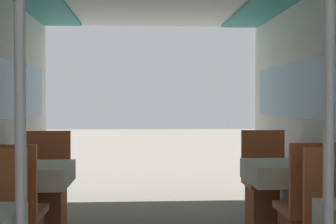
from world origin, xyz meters
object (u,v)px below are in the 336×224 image
at_px(chair_left_far_1, 45,201).
at_px(support_pole_right_0, 329,125).
at_px(dining_table_right_1, 286,176).
at_px(support_pole_left_0, 20,125).
at_px(chair_right_far_1, 267,198).
at_px(dining_table_left_1, 30,178).

distance_m(chair_left_far_1, support_pole_right_0, 3.03).
bearing_deg(chair_left_far_1, dining_table_right_1, 164.87).
bearing_deg(support_pole_left_0, support_pole_right_0, 0.00).
height_order(support_pole_left_0, chair_left_far_1, support_pole_left_0).
bearing_deg(support_pole_left_0, dining_table_right_1, 45.25).
xyz_separation_m(support_pole_left_0, dining_table_right_1, (1.75, 1.76, -0.52)).
bearing_deg(support_pole_right_0, dining_table_right_1, 78.25).
bearing_deg(chair_left_far_1, chair_right_far_1, -180.00).
height_order(chair_left_far_1, chair_right_far_1, same).
relative_size(dining_table_left_1, support_pole_right_0, 0.32).
bearing_deg(dining_table_right_1, support_pole_right_0, -101.75).
height_order(dining_table_left_1, dining_table_right_1, same).
relative_size(support_pole_left_0, dining_table_right_1, 3.13).
bearing_deg(chair_right_far_1, dining_table_left_1, 15.13).
bearing_deg(support_pole_right_0, chair_left_far_1, 126.82).
relative_size(chair_left_far_1, support_pole_right_0, 0.42).
bearing_deg(support_pole_right_0, dining_table_left_1, 134.75).
bearing_deg(dining_table_left_1, chair_right_far_1, 15.13).
xyz_separation_m(support_pole_left_0, chair_left_far_1, (-0.37, 2.34, -0.82)).
bearing_deg(dining_table_left_1, dining_table_right_1, 0.00).
height_order(support_pole_left_0, chair_right_far_1, support_pole_left_0).
distance_m(dining_table_left_1, dining_table_right_1, 2.11).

